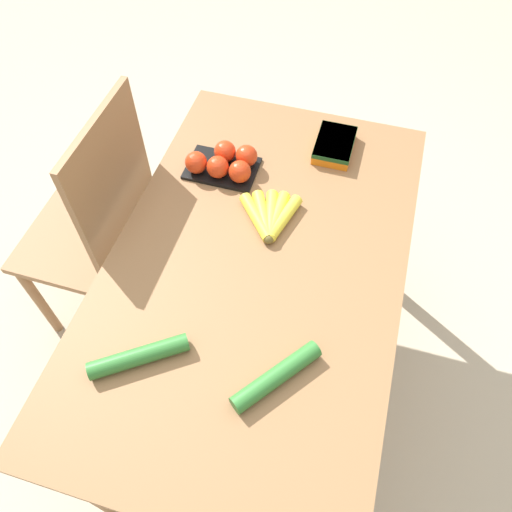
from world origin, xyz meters
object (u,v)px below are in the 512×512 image
(chair, at_px, (100,231))
(banana_bunch, at_px, (270,217))
(carrot_bag, at_px, (335,144))
(cucumber_near, at_px, (276,376))
(tomato_pack, at_px, (224,163))
(cucumber_far, at_px, (139,356))

(chair, height_order, banana_bunch, chair)
(chair, bearing_deg, carrot_bag, 117.40)
(chair, xyz_separation_m, cucumber_near, (-0.43, -0.72, 0.25))
(tomato_pack, bearing_deg, carrot_bag, -58.49)
(banana_bunch, relative_size, cucumber_near, 0.85)
(tomato_pack, xyz_separation_m, carrot_bag, (0.19, -0.30, -0.01))
(tomato_pack, height_order, cucumber_far, tomato_pack)
(banana_bunch, xyz_separation_m, cucumber_near, (-0.45, -0.14, 0.00))
(carrot_bag, xyz_separation_m, cucumber_near, (-0.78, -0.02, -0.00))
(banana_bunch, bearing_deg, cucumber_far, 159.72)
(chair, distance_m, carrot_bag, 0.83)
(carrot_bag, bearing_deg, chair, 117.07)
(chair, distance_m, tomato_pack, 0.51)
(banana_bunch, bearing_deg, cucumber_near, -162.96)
(chair, height_order, cucumber_near, chair)
(banana_bunch, bearing_deg, chair, 92.32)
(tomato_pack, relative_size, cucumber_far, 1.00)
(chair, xyz_separation_m, tomato_pack, (0.17, -0.40, 0.26))
(chair, height_order, carrot_bag, chair)
(banana_bunch, distance_m, tomato_pack, 0.24)
(tomato_pack, distance_m, carrot_bag, 0.35)
(cucumber_far, bearing_deg, banana_bunch, -20.28)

